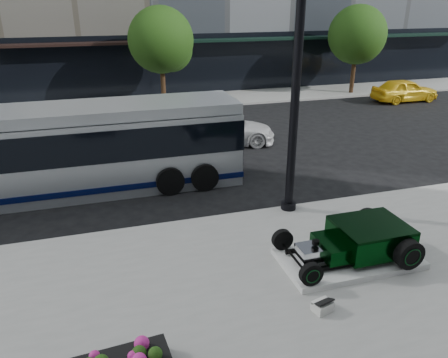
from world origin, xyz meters
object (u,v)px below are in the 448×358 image
object	(u,v)px
white_sedan	(221,129)
lamppost	(296,82)
hot_rod	(362,239)
yellow_taxi	(405,90)
transit_bus	(61,150)

from	to	relation	value
white_sedan	lamppost	bearing A→B (deg)	-169.05
hot_rod	yellow_taxi	bearing A→B (deg)	49.40
hot_rod	white_sedan	world-z (taller)	white_sedan
transit_bus	white_sedan	distance (m)	7.51
white_sedan	transit_bus	bearing A→B (deg)	128.49
hot_rod	white_sedan	distance (m)	10.33
transit_bus	white_sedan	world-z (taller)	transit_bus
transit_bus	yellow_taxi	world-z (taller)	transit_bus
lamppost	yellow_taxi	xyz separation A→B (m)	(13.66, 12.21, -3.30)
yellow_taxi	transit_bus	bearing A→B (deg)	112.46
lamppost	white_sedan	size ratio (longest dim) A/B	1.74
hot_rod	white_sedan	bearing A→B (deg)	93.28
lamppost	white_sedan	bearing A→B (deg)	90.54
hot_rod	lamppost	size ratio (longest dim) A/B	0.38
lamppost	hot_rod	bearing A→B (deg)	-80.47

